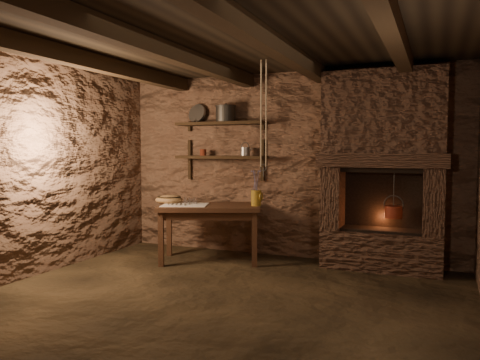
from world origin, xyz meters
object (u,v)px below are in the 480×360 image
at_px(stoneware_jug, 256,190).
at_px(red_pot, 393,211).
at_px(work_table, 210,231).
at_px(wooden_bowl, 169,200).
at_px(iron_stockpot, 226,114).

distance_m(stoneware_jug, red_pot, 1.62).
height_order(work_table, wooden_bowl, wooden_bowl).
distance_m(work_table, iron_stockpot, 1.56).
bearing_deg(red_pot, iron_stockpot, 176.83).
xyz_separation_m(iron_stockpot, red_pot, (2.17, -0.12, -1.17)).
bearing_deg(iron_stockpot, stoneware_jug, -31.05).
relative_size(work_table, red_pot, 2.63).
height_order(stoneware_jug, red_pot, red_pot).
bearing_deg(red_pot, stoneware_jug, -171.93).
distance_m(work_table, stoneware_jug, 0.79).
relative_size(wooden_bowl, iron_stockpot, 1.34).
relative_size(stoneware_jug, red_pot, 0.82).
bearing_deg(red_pot, wooden_bowl, -172.05).
bearing_deg(stoneware_jug, iron_stockpot, 141.97).
bearing_deg(wooden_bowl, stoneware_jug, 7.78).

